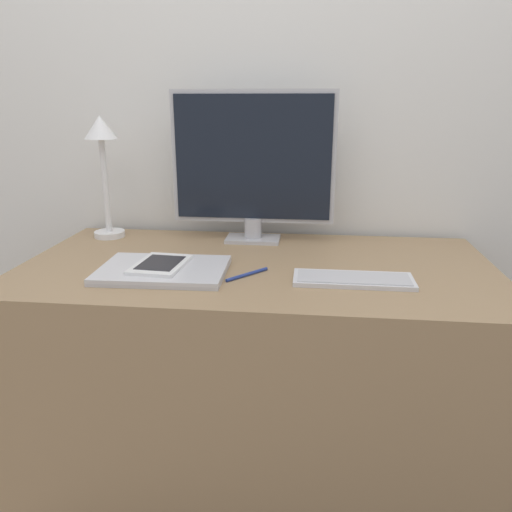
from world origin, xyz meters
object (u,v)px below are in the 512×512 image
(ereader, at_px, (161,264))
(laptop, at_px, (163,270))
(desk_lamp, at_px, (103,154))
(pen, at_px, (247,274))
(keyboard, at_px, (353,279))
(monitor, at_px, (253,164))

(ereader, bearing_deg, laptop, -36.38)
(ereader, distance_m, desk_lamp, 0.52)
(laptop, xyz_separation_m, pen, (0.23, 0.00, -0.01))
(laptop, bearing_deg, ereader, 143.62)
(keyboard, relative_size, laptop, 0.89)
(keyboard, height_order, ereader, ereader)
(keyboard, bearing_deg, ereader, 178.28)
(monitor, height_order, keyboard, monitor)
(ereader, xyz_separation_m, desk_lamp, (-0.29, 0.35, 0.26))
(desk_lamp, xyz_separation_m, pen, (0.53, -0.35, -0.28))
(monitor, distance_m, laptop, 0.48)
(monitor, xyz_separation_m, pen, (0.03, -0.36, -0.25))
(pen, bearing_deg, ereader, 179.63)
(ereader, xyz_separation_m, pen, (0.24, -0.00, -0.02))
(monitor, xyz_separation_m, keyboard, (0.31, -0.37, -0.25))
(keyboard, height_order, desk_lamp, desk_lamp)
(monitor, bearing_deg, keyboard, -50.51)
(pen, bearing_deg, desk_lamp, 146.24)
(desk_lamp, bearing_deg, pen, -33.76)
(monitor, bearing_deg, laptop, -119.29)
(monitor, bearing_deg, ereader, -120.73)
(keyboard, relative_size, pen, 2.70)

